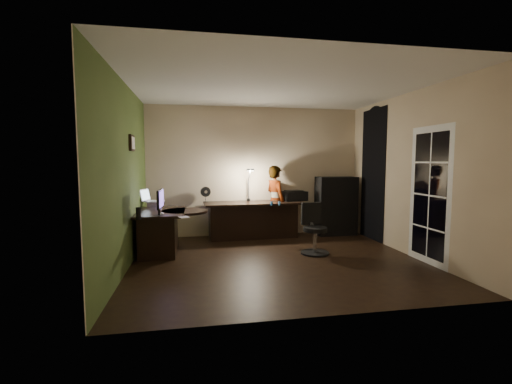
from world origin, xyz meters
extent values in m
cube|color=black|center=(0.00, 0.00, -0.01)|extent=(4.50, 4.00, 0.01)
cube|color=silver|center=(0.00, 0.00, 2.71)|extent=(4.50, 4.00, 0.01)
cube|color=#CAB390|center=(0.00, 2.00, 1.35)|extent=(4.50, 0.01, 2.70)
cube|color=#CAB390|center=(0.00, -2.00, 1.35)|extent=(4.50, 0.01, 2.70)
cube|color=#CAB390|center=(-2.25, 0.00, 1.35)|extent=(0.01, 4.00, 2.70)
cube|color=#CAB390|center=(2.25, 0.00, 1.35)|extent=(0.01, 4.00, 2.70)
cube|color=#445B26|center=(-2.24, 0.00, 1.35)|extent=(0.00, 4.00, 2.70)
cube|color=black|center=(2.24, 1.15, 1.30)|extent=(0.01, 0.90, 2.60)
cube|color=white|center=(2.24, -0.55, 1.05)|extent=(0.02, 0.92, 2.10)
cube|color=black|center=(-2.22, 0.45, 1.85)|extent=(0.04, 0.30, 0.25)
cube|color=black|center=(-1.83, 0.80, 0.36)|extent=(0.77, 1.26, 0.72)
cube|color=black|center=(-0.10, 1.63, 0.37)|extent=(2.00, 0.77, 0.74)
cube|color=black|center=(1.70, 1.68, 0.62)|extent=(0.83, 0.42, 1.24)
cube|color=silver|center=(-2.01, 1.38, 0.77)|extent=(0.29, 0.25, 0.11)
cube|color=silver|center=(-2.01, 1.38, 0.94)|extent=(0.43, 0.42, 0.23)
cube|color=black|center=(-1.82, 0.33, 0.86)|extent=(0.11, 0.45, 0.30)
ellipsoid|color=silver|center=(-1.79, 0.47, 0.73)|extent=(0.08, 0.10, 0.03)
cube|color=black|center=(-1.28, 1.11, 0.72)|extent=(0.10, 0.15, 0.01)
cube|color=black|center=(-1.86, 0.64, 0.72)|extent=(0.06, 0.14, 0.01)
cylinder|color=black|center=(-2.09, 0.03, 0.80)|extent=(0.08, 0.08, 0.18)
cube|color=silver|center=(-1.43, 0.11, 0.72)|extent=(0.19, 0.23, 0.01)
cube|color=black|center=(-1.05, 1.84, 0.89)|extent=(0.22, 0.15, 0.31)
cube|color=#225B94|center=(0.23, 1.10, 0.78)|extent=(0.20, 0.09, 0.09)
cube|color=black|center=(0.80, 1.80, 0.85)|extent=(0.57, 0.49, 0.22)
cube|color=black|center=(-0.17, 1.83, 1.10)|extent=(0.20, 0.35, 0.73)
cube|color=black|center=(0.73, 0.27, 0.43)|extent=(0.50, 0.50, 0.86)
imported|color=#D8A88C|center=(0.39, 1.75, 0.74)|extent=(0.51, 0.62, 1.48)
camera|label=1|loc=(-1.26, -5.16, 1.56)|focal=24.00mm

